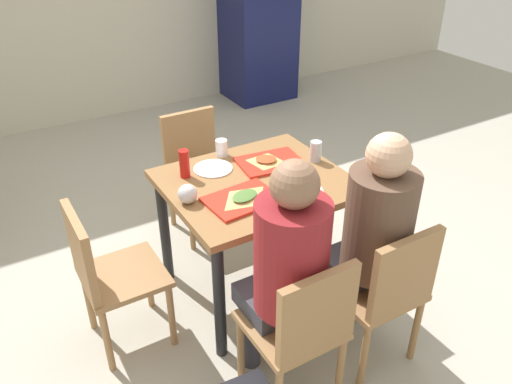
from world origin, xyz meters
name	(u,v)px	position (x,y,z in m)	size (l,w,h in m)	color
ground_plane	(256,287)	(0.00, 0.00, -0.01)	(10.00, 10.00, 0.02)	#B2AD9E
main_table	(256,197)	(0.00, 0.00, 0.64)	(0.97, 0.84, 0.75)	olive
chair_near_left	(302,326)	(-0.24, -0.80, 0.49)	(0.40, 0.40, 0.84)	#9E7247
chair_near_right	(386,288)	(0.24, -0.80, 0.49)	(0.40, 0.40, 0.84)	#9E7247
chair_far_side	(196,164)	(0.00, 0.80, 0.49)	(0.40, 0.40, 0.84)	#9E7247
chair_left_end	(106,271)	(-0.87, 0.00, 0.49)	(0.40, 0.40, 0.84)	#9E7247
person_in_red	(286,264)	(-0.24, -0.66, 0.73)	(0.32, 0.42, 1.25)	#383842
person_in_brown_jacket	(372,231)	(0.24, -0.66, 0.73)	(0.32, 0.42, 1.25)	#383842
tray_red_near	(242,199)	(-0.17, -0.15, 0.76)	(0.36, 0.26, 0.02)	red
tray_red_far	(270,162)	(0.17, 0.13, 0.76)	(0.36, 0.26, 0.02)	red
paper_plate_center	(213,169)	(-0.14, 0.23, 0.76)	(0.22, 0.22, 0.01)	white
paper_plate_near_edge	(302,191)	(0.14, -0.23, 0.76)	(0.22, 0.22, 0.01)	white
pizza_slice_a	(245,197)	(-0.16, -0.15, 0.78)	(0.25, 0.21, 0.02)	#DBAD60
pizza_slice_b	(266,160)	(0.14, 0.13, 0.78)	(0.23, 0.23, 0.02)	#DBAD60
plastic_cup_a	(222,148)	(-0.02, 0.36, 0.80)	(0.07, 0.07, 0.10)	white
plastic_cup_b	(297,201)	(0.02, -0.36, 0.80)	(0.07, 0.07, 0.10)	white
soda_can	(316,151)	(0.41, 0.02, 0.81)	(0.07, 0.07, 0.12)	#B7BCC6
condiment_bottle	(184,164)	(-0.31, 0.23, 0.83)	(0.06, 0.06, 0.16)	red
foil_bundle	(188,194)	(-0.41, -0.02, 0.80)	(0.10, 0.10, 0.10)	silver
drink_fridge	(258,11)	(1.72, 2.85, 0.95)	(0.70, 0.60, 1.90)	#14194C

